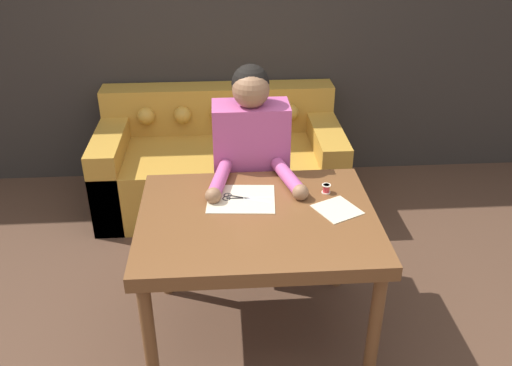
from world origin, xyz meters
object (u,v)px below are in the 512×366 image
object	(u,v)px
dining_table	(257,230)
scissors	(239,198)
person	(251,176)
couch	(220,163)
thread_spool	(326,189)

from	to	relation	value
dining_table	scissors	world-z (taller)	scissors
dining_table	person	xyz separation A→B (m)	(0.00, 0.56, -0.01)
dining_table	couch	bearing A→B (deg)	96.85
couch	scissors	distance (m)	1.36
couch	scissors	world-z (taller)	couch
couch	thread_spool	world-z (taller)	same
person	dining_table	bearing A→B (deg)	-90.42
dining_table	person	size ratio (longest dim) A/B	0.87
couch	thread_spool	xyz separation A→B (m)	(0.53, -1.25, 0.47)
couch	thread_spool	size ratio (longest dim) A/B	38.23
couch	dining_table	bearing A→B (deg)	-83.15
dining_table	scissors	size ratio (longest dim) A/B	4.49
dining_table	person	distance (m)	0.56
thread_spool	person	bearing A→B (deg)	133.58
couch	person	bearing A→B (deg)	-78.62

